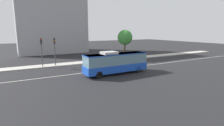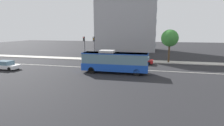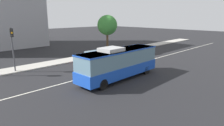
{
  "view_description": "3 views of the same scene",
  "coord_description": "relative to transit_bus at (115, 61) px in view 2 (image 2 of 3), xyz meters",
  "views": [
    {
      "loc": [
        -12.26,
        -25.14,
        6.46
      ],
      "look_at": [
        1.1,
        -1.19,
        1.37
      ],
      "focal_mm": 27.94,
      "sensor_mm": 36.0,
      "label": 1
    },
    {
      "loc": [
        6.36,
        -28.16,
        6.31
      ],
      "look_at": [
        -0.08,
        -0.72,
        1.11
      ],
      "focal_mm": 27.69,
      "sensor_mm": 36.0,
      "label": 2
    },
    {
      "loc": [
        -13.78,
        -16.41,
        6.5
      ],
      "look_at": [
        1.84,
        -0.83,
        1.2
      ],
      "focal_mm": 31.55,
      "sensor_mm": 36.0,
      "label": 3
    }
  ],
  "objects": [
    {
      "name": "sedan_white",
      "position": [
        -18.28,
        -1.81,
        -1.09
      ],
      "size": [
        4.58,
        2.01,
        1.46
      ],
      "rotation": [
        0.0,
        0.0,
        -0.05
      ],
      "color": "white",
      "rests_on": "ground_plane"
    },
    {
      "name": "traffic_light_near_corner",
      "position": [
        -6.84,
        10.3,
        1.75
      ],
      "size": [
        0.34,
        0.62,
        5.2
      ],
      "rotation": [
        0.0,
        0.0,
        -1.66
      ],
      "color": "#47474C",
      "rests_on": "ground_plane"
    },
    {
      "name": "ground_plane",
      "position": [
        -0.84,
        2.87,
        -1.81
      ],
      "size": [
        160.0,
        160.0,
        0.0
      ],
      "primitive_type": "plane",
      "color": "black"
    },
    {
      "name": "street_tree_kerbside_left",
      "position": [
        8.8,
        10.95,
        3.13
      ],
      "size": [
        3.38,
        3.38,
        6.67
      ],
      "color": "#4C3823",
      "rests_on": "ground_plane"
    },
    {
      "name": "sidewalk_kerb",
      "position": [
        -0.84,
        11.24,
        -1.74
      ],
      "size": [
        80.0,
        2.78,
        0.14
      ],
      "primitive_type": "cube",
      "color": "#B2ADA3",
      "rests_on": "ground_plane"
    },
    {
      "name": "office_block_background",
      "position": [
        -3.15,
        33.22,
        10.09
      ],
      "size": [
        18.98,
        13.15,
        23.8
      ],
      "rotation": [
        0.0,
        0.0,
        0.01
      ],
      "color": "#939399",
      "rests_on": "ground_plane"
    },
    {
      "name": "transit_bus",
      "position": [
        0.0,
        0.0,
        0.0
      ],
      "size": [
        10.04,
        2.67,
        3.46
      ],
      "rotation": [
        0.0,
        0.0,
        0.02
      ],
      "color": "#1947B7",
      "rests_on": "ground_plane"
    },
    {
      "name": "traffic_light_mid_block",
      "position": [
        -9.07,
        10.25,
        1.75
      ],
      "size": [
        0.34,
        0.62,
        5.2
      ],
      "rotation": [
        0.0,
        0.0,
        -1.64
      ],
      "color": "#47474C",
      "rests_on": "ground_plane"
    },
    {
      "name": "sedan_red",
      "position": [
        3.58,
        8.43,
        -1.09
      ],
      "size": [
        4.58,
        2.01,
        1.46
      ],
      "rotation": [
        0.0,
        0.0,
        3.1
      ],
      "color": "#B21919",
      "rests_on": "ground_plane"
    },
    {
      "name": "lane_centre_line",
      "position": [
        -0.84,
        2.87,
        -1.8
      ],
      "size": [
        76.0,
        0.16,
        0.01
      ],
      "primitive_type": "cube",
      "color": "silver",
      "rests_on": "ground_plane"
    }
  ]
}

